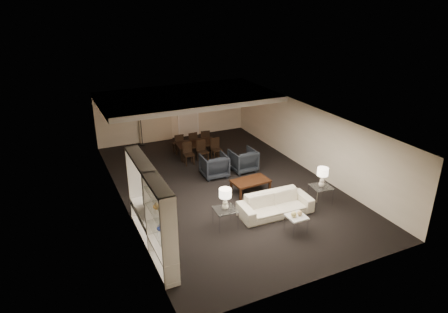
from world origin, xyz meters
name	(u,v)px	position (x,y,z in m)	size (l,w,h in m)	color
floor	(224,185)	(0.00, 0.00, 0.00)	(11.00, 11.00, 0.00)	black
ceiling	(224,117)	(0.00, 0.00, 2.50)	(7.00, 11.00, 0.02)	silver
wall_back	(173,112)	(0.00, 5.50, 1.25)	(7.00, 0.02, 2.50)	beige
wall_front	(326,234)	(0.00, -5.50, 1.25)	(7.00, 0.02, 2.50)	beige
wall_left	(121,170)	(-3.50, 0.00, 1.25)	(0.02, 11.00, 2.50)	beige
wall_right	(308,138)	(3.50, 0.00, 1.25)	(0.02, 11.00, 2.50)	beige
ceiling_soffit	(188,97)	(0.00, 3.50, 2.40)	(7.00, 4.00, 0.20)	silver
curtains	(155,116)	(-0.90, 5.42, 1.20)	(1.50, 0.12, 2.40)	beige
door	(188,114)	(0.70, 5.47, 1.05)	(0.90, 0.05, 2.10)	silver
painting	(215,101)	(2.10, 5.46, 1.55)	(0.95, 0.04, 0.65)	#142D38
media_unit	(150,210)	(-3.31, -2.60, 1.18)	(0.38, 3.40, 2.35)	white
pendant_light	(195,108)	(0.30, 3.50, 1.92)	(0.52, 0.52, 0.24)	#D8591E
sofa	(275,204)	(0.59, -2.46, 0.33)	(2.28, 0.89, 0.67)	beige
coffee_table	(250,186)	(0.59, -0.86, 0.22)	(1.25, 0.73, 0.45)	black
armchair_left	(214,166)	(-0.01, 0.84, 0.42)	(0.91, 0.93, 0.85)	black
armchair_right	(243,160)	(1.19, 0.84, 0.42)	(0.91, 0.93, 0.85)	black
side_table_left	(225,218)	(-1.11, -2.46, 0.29)	(0.63, 0.63, 0.58)	white
side_table_right	(320,195)	(2.29, -2.46, 0.29)	(0.63, 0.63, 0.58)	white
table_lamp_left	(225,199)	(-1.11, -2.46, 0.91)	(0.35, 0.35, 0.65)	white
table_lamp_right	(322,177)	(2.29, -2.46, 0.91)	(0.35, 0.35, 0.65)	beige
marble_table	(296,224)	(0.59, -3.56, 0.26)	(0.52, 0.52, 0.52)	white
gold_gourd_a	(294,214)	(0.49, -3.56, 0.61)	(0.17, 0.17, 0.17)	#DECA75
gold_gourd_b	(300,213)	(0.69, -3.56, 0.59)	(0.15, 0.15, 0.15)	tan
television	(145,203)	(-3.28, -1.97, 1.04)	(0.13, 1.00, 0.58)	black
vase_blue	(160,228)	(-3.31, -3.45, 1.14)	(0.15, 0.15, 0.16)	#283EAF
vase_amber	(156,206)	(-3.31, -3.29, 1.65)	(0.17, 0.17, 0.18)	#BB8B3E
floor_speaker	(138,198)	(-3.20, -0.67, 0.53)	(0.12, 0.12, 1.06)	black
dining_table	(197,150)	(0.12, 2.92, 0.30)	(1.68, 0.94, 0.59)	black
chair_nl	(189,154)	(-0.48, 2.27, 0.44)	(0.41, 0.41, 0.88)	black
chair_nm	(203,152)	(0.12, 2.27, 0.44)	(0.41, 0.41, 0.88)	black
chair_nr	(217,149)	(0.72, 2.27, 0.44)	(0.41, 0.41, 0.88)	black
chair_fl	(178,143)	(-0.48, 3.57, 0.44)	(0.41, 0.41, 0.88)	black
chair_fm	(191,141)	(0.12, 3.57, 0.44)	(0.41, 0.41, 0.88)	black
chair_fr	(204,139)	(0.72, 3.57, 0.44)	(0.41, 0.41, 0.88)	black
floor_lamp	(141,125)	(-1.61, 5.20, 0.95)	(0.27, 0.27, 1.89)	black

